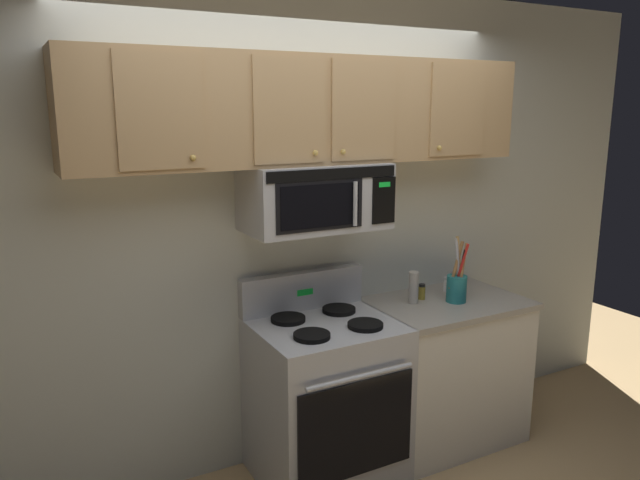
# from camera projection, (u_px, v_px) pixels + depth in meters

# --- Properties ---
(back_wall) EXTENTS (5.20, 0.10, 2.70)m
(back_wall) POSITION_uv_depth(u_px,v_px,m) (295.00, 230.00, 3.48)
(back_wall) COLOR silver
(back_wall) RESTS_ON ground_plane
(stove_range) EXTENTS (0.76, 0.69, 1.12)m
(stove_range) POSITION_uv_depth(u_px,v_px,m) (326.00, 397.00, 3.35)
(stove_range) COLOR #B7BABF
(stove_range) RESTS_ON ground_plane
(over_range_microwave) EXTENTS (0.76, 0.43, 0.35)m
(over_range_microwave) POSITION_uv_depth(u_px,v_px,m) (315.00, 197.00, 3.21)
(over_range_microwave) COLOR #B7BABF
(upper_cabinets) EXTENTS (2.50, 0.36, 0.55)m
(upper_cabinets) POSITION_uv_depth(u_px,v_px,m) (313.00, 110.00, 3.14)
(upper_cabinets) COLOR tan
(counter_segment) EXTENTS (0.93, 0.65, 0.90)m
(counter_segment) POSITION_uv_depth(u_px,v_px,m) (444.00, 369.00, 3.75)
(counter_segment) COLOR white
(counter_segment) RESTS_ON ground_plane
(utensil_crock_teal) EXTENTS (0.12, 0.13, 0.40)m
(utensil_crock_teal) POSITION_uv_depth(u_px,v_px,m) (457.00, 283.00, 3.61)
(utensil_crock_teal) COLOR teal
(utensil_crock_teal) RESTS_ON counter_segment
(salt_shaker) EXTENTS (0.04, 0.04, 0.09)m
(salt_shaker) POSITION_uv_depth(u_px,v_px,m) (447.00, 284.00, 3.82)
(salt_shaker) COLOR white
(salt_shaker) RESTS_ON counter_segment
(pepper_mill) EXTENTS (0.06, 0.06, 0.19)m
(pepper_mill) POSITION_uv_depth(u_px,v_px,m) (413.00, 287.00, 3.59)
(pepper_mill) COLOR #B7B2A8
(pepper_mill) RESTS_ON counter_segment
(spice_jar) EXTENTS (0.04, 0.04, 0.10)m
(spice_jar) POSITION_uv_depth(u_px,v_px,m) (422.00, 292.00, 3.67)
(spice_jar) COLOR olive
(spice_jar) RESTS_ON counter_segment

